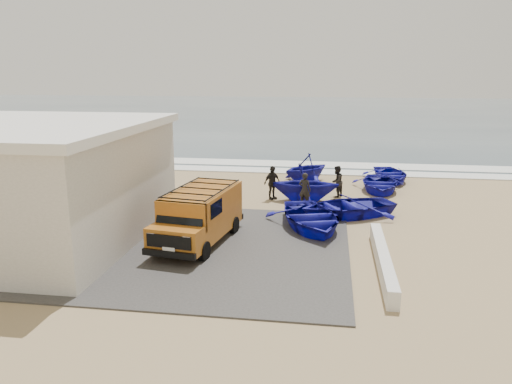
{
  "coord_description": "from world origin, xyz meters",
  "views": [
    {
      "loc": [
        3.22,
        -18.22,
        6.1
      ],
      "look_at": [
        0.26,
        1.57,
        1.2
      ],
      "focal_mm": 35.0,
      "sensor_mm": 36.0,
      "label": 1
    }
  ],
  "objects": [
    {
      "name": "ocean",
      "position": [
        0.0,
        56.0,
        0.0
      ],
      "size": [
        180.0,
        88.0,
        0.01
      ],
      "primitive_type": "cube",
      "color": "#385166",
      "rests_on": "ground"
    },
    {
      "name": "slab",
      "position": [
        -2.0,
        -2.0,
        0.03
      ],
      "size": [
        12.0,
        10.0,
        0.05
      ],
      "primitive_type": "cube",
      "color": "#43403D",
      "rests_on": "ground"
    },
    {
      "name": "boat_far_right",
      "position": [
        6.65,
        10.24,
        0.38
      ],
      "size": [
        3.19,
        4.03,
        0.75
      ],
      "primitive_type": "imported",
      "rotation": [
        0.0,
        0.0,
        0.18
      ],
      "color": "#13139B",
      "rests_on": "ground"
    },
    {
      "name": "boat_mid_right",
      "position": [
        5.82,
        7.55,
        0.4
      ],
      "size": [
        2.84,
        3.91,
        0.79
      ],
      "primitive_type": "imported",
      "rotation": [
        0.0,
        0.0,
        -0.03
      ],
      "color": "#13139B",
      "rests_on": "ground"
    },
    {
      "name": "building",
      "position": [
        -7.5,
        -2.0,
        2.16
      ],
      "size": [
        8.4,
        9.4,
        4.3
      ],
      "color": "silver",
      "rests_on": "ground"
    },
    {
      "name": "boat_near_right",
      "position": [
        4.02,
        2.68,
        0.44
      ],
      "size": [
        5.1,
        4.57,
        0.87
      ],
      "primitive_type": "imported",
      "rotation": [
        0.0,
        0.0,
        -1.11
      ],
      "color": "#13139B",
      "rests_on": "ground"
    },
    {
      "name": "fisherman_back",
      "position": [
        0.52,
        5.11,
        0.82
      ],
      "size": [
        0.94,
        0.98,
        1.64
      ],
      "primitive_type": "imported",
      "rotation": [
        0.0,
        0.0,
        0.84
      ],
      "color": "black",
      "rests_on": "ground"
    },
    {
      "name": "ground",
      "position": [
        0.0,
        0.0,
        0.0
      ],
      "size": [
        160.0,
        160.0,
        0.0
      ],
      "primitive_type": "plane",
      "color": "tan"
    },
    {
      "name": "boat_near_left",
      "position": [
        2.57,
        0.72,
        0.46
      ],
      "size": [
        4.29,
        5.13,
        0.91
      ],
      "primitive_type": "imported",
      "rotation": [
        0.0,
        0.0,
        0.29
      ],
      "color": "#13139B",
      "rests_on": "ground"
    },
    {
      "name": "van",
      "position": [
        -1.33,
        -1.52,
        1.08
      ],
      "size": [
        2.49,
        4.88,
        2.0
      ],
      "rotation": [
        0.0,
        0.0,
        -0.15
      ],
      "color": "#B5661B",
      "rests_on": "ground"
    },
    {
      "name": "fisherman_middle",
      "position": [
        3.61,
        6.02,
        0.78
      ],
      "size": [
        0.88,
        0.95,
        1.56
      ],
      "primitive_type": "imported",
      "rotation": [
        0.0,
        0.0,
        -2.07
      ],
      "color": "black",
      "rests_on": "ground"
    },
    {
      "name": "boat_mid_left",
      "position": [
        2.1,
        5.04,
        0.85
      ],
      "size": [
        3.28,
        2.86,
        1.69
      ],
      "primitive_type": "imported",
      "rotation": [
        0.0,
        0.0,
        1.6
      ],
      "color": "#13139B",
      "rests_on": "ground"
    },
    {
      "name": "boat_far_left",
      "position": [
        1.95,
        9.15,
        0.81
      ],
      "size": [
        4.02,
        4.05,
        1.61
      ],
      "primitive_type": "imported",
      "rotation": [
        0.0,
        0.0,
        -0.73
      ],
      "color": "#13139B",
      "rests_on": "ground"
    },
    {
      "name": "fisherman_front",
      "position": [
        2.15,
        4.0,
        0.79
      ],
      "size": [
        0.67,
        0.55,
        1.58
      ],
      "primitive_type": "imported",
      "rotation": [
        0.0,
        0.0,
        2.8
      ],
      "color": "black",
      "rests_on": "ground"
    },
    {
      "name": "parapet",
      "position": [
        5.0,
        -3.0,
        0.28
      ],
      "size": [
        0.35,
        6.0,
        0.55
      ],
      "primitive_type": "cube",
      "color": "silver",
      "rests_on": "ground"
    },
    {
      "name": "surf_wash",
      "position": [
        0.0,
        14.5,
        0.02
      ],
      "size": [
        180.0,
        2.2,
        0.04
      ],
      "primitive_type": "cube",
      "color": "white",
      "rests_on": "ground"
    },
    {
      "name": "surf_line",
      "position": [
        0.0,
        12.0,
        0.03
      ],
      "size": [
        180.0,
        1.6,
        0.06
      ],
      "primitive_type": "cube",
      "color": "white",
      "rests_on": "ground"
    }
  ]
}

